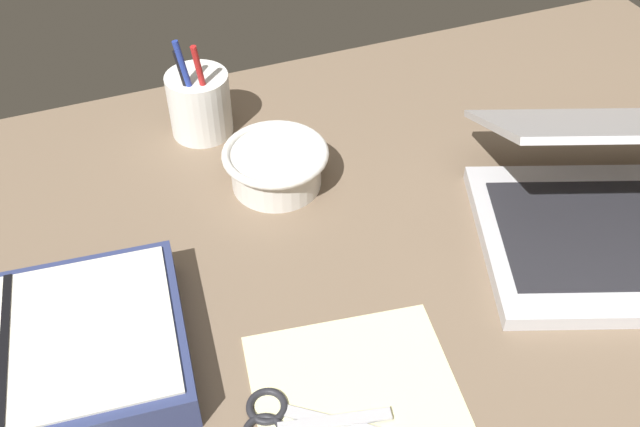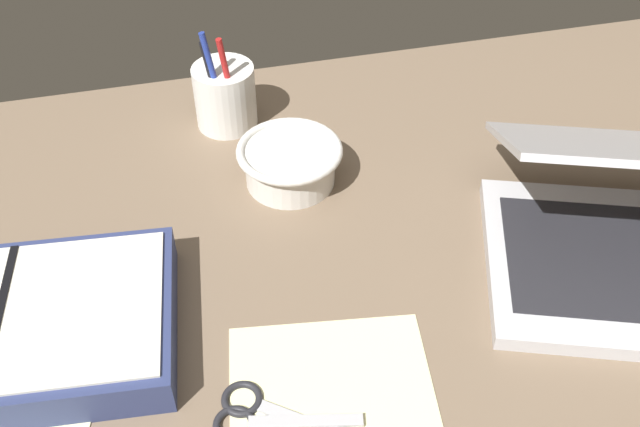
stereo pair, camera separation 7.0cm
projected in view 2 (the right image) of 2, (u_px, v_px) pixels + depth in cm
name	position (u px, v px, depth cm)	size (l,w,h in cm)	color
desk_top	(372.00, 321.00, 74.42)	(140.00, 100.00, 2.00)	#75604C
bowl	(290.00, 162.00, 87.44)	(13.02, 13.02, 5.30)	silver
pen_cup	(225.00, 96.00, 95.39)	(8.24, 8.24, 14.82)	white
planner	(6.00, 330.00, 69.49)	(34.31, 23.35, 4.73)	navy
scissors	(256.00, 414.00, 64.86)	(13.43, 9.35, 0.80)	#B7B7BC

